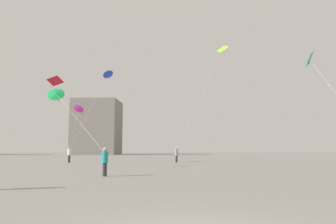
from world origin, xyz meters
The scene contains 10 objects.
person_in_teal centered at (-3.81, 13.06, 0.90)m, with size 0.36×0.36×1.65m.
person_in_white centered at (-11.21, 31.89, 1.01)m, with size 0.40×0.40×1.84m.
person_in_grey centered at (1.20, 31.95, 0.95)m, with size 0.38×0.38×1.73m.
kite_magenta_diamond centered at (-8.43, 24.81, 5.36)m, with size 3.41×7.74×4.54m.
kite_cobalt_diamond centered at (-7.39, 34.25, 10.97)m, with size 4.73×3.26×10.20m.
kite_emerald_diamond centered at (-9.27, 20.63, 6.07)m, with size 6.22×8.15×5.41m.
kite_lime_delta centered at (7.69, 36.86, 15.01)m, with size 7.37×5.90×14.43m.
kite_cyan_delta centered at (10.58, 17.67, 8.20)m, with size 1.48×6.78×7.48m.
kite_crimson_delta centered at (-12.43, 29.72, 9.00)m, with size 1.99×2.95×8.22m.
building_centre_hall centered at (-19.00, 86.54, 7.74)m, with size 13.20×12.66×15.48m.
Camera 1 is at (-0.59, -5.48, 1.54)m, focal length 34.11 mm.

